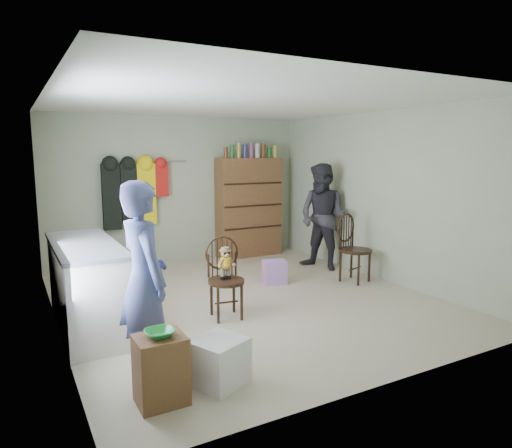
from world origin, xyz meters
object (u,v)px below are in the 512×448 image
counter (87,285)px  chair_far (352,245)px  chair_front (225,271)px  dresser (249,206)px

counter → chair_far: (3.73, 0.04, 0.07)m
counter → chair_front: bearing=-16.3°
chair_far → dresser: 2.35m
counter → dresser: 3.96m
chair_far → counter: bearing=163.2°
counter → chair_front: counter is taller
chair_front → dresser: 3.26m
counter → chair_far: bearing=0.6°
chair_far → dresser: size_ratio=0.49×
counter → chair_front: size_ratio=1.99×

